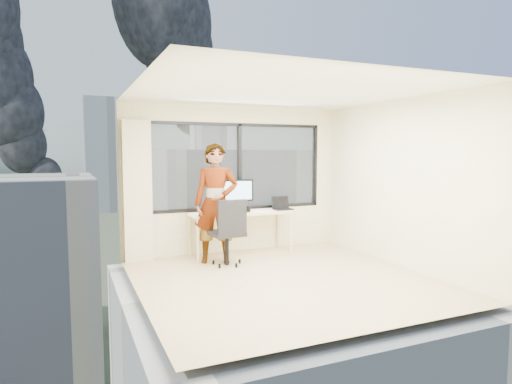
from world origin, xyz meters
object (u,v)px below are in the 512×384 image
chair (227,231)px  handbag (277,203)px  desk (241,233)px  monitor (238,195)px  laptop (283,204)px  person (216,203)px  game_console (232,208)px

chair → handbag: size_ratio=4.57×
chair → handbag: chair is taller
desk → handbag: 0.95m
desk → monitor: (-0.01, 0.14, 0.66)m
monitor → handbag: (0.81, 0.07, -0.19)m
desk → monitor: bearing=94.2°
handbag → laptop: bearing=-106.2°
person → laptop: size_ratio=5.46×
monitor → handbag: size_ratio=2.38×
chair → desk: bearing=48.6°
handbag → person: bearing=-174.0°
game_console → laptop: bearing=-34.2°
person → monitor: (0.56, 0.49, 0.07)m
laptop → handbag: bearing=89.0°
laptop → chair: bearing=-157.4°
desk → handbag: size_ratio=7.60×
game_console → laptop: 0.94m
laptop → handbag: 0.26m
person → game_console: 0.75m
person → laptop: bearing=32.2°
chair → person: 0.50m
game_console → person: bearing=-148.6°
person → game_console: bearing=69.4°
monitor → game_console: 0.27m
chair → laptop: size_ratio=3.07×
desk → game_console: game_console is taller
chair → monitor: size_ratio=1.92×
monitor → handbag: monitor is taller
desk → person: person is taller
chair → person: person is taller
chair → person: size_ratio=0.56×
desk → handbag: bearing=14.7°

